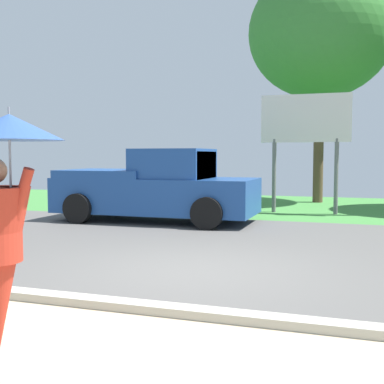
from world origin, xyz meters
TOP-DOWN VIEW (x-y plane):
  - ground_plane at (0.00, 2.95)m, footprint 40.00×22.00m
  - pickup_truck at (-2.62, 4.99)m, footprint 5.20×2.28m
  - roadside_billboard at (0.86, 8.00)m, footprint 2.60×0.12m
  - tree_center_back at (1.00, 11.61)m, footprint 5.13×5.13m

SIDE VIEW (x-z plane):
  - ground_plane at x=0.00m, z-range -0.15..0.05m
  - pickup_truck at x=-2.62m, z-range -0.07..1.81m
  - roadside_billboard at x=0.86m, z-range 0.80..4.30m
  - tree_center_back at x=1.00m, z-range 1.86..10.27m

